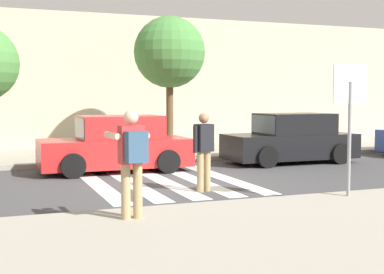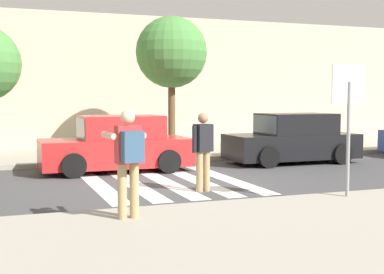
{
  "view_description": "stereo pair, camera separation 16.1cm",
  "coord_description": "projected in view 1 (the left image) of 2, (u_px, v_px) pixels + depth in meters",
  "views": [
    {
      "loc": [
        -3.98,
        -12.18,
        2.07
      ],
      "look_at": [
        0.6,
        -0.2,
        1.1
      ],
      "focal_mm": 50.0,
      "sensor_mm": 36.0,
      "label": 1
    },
    {
      "loc": [
        -3.83,
        -12.23,
        2.07
      ],
      "look_at": [
        0.6,
        -0.2,
        1.1
      ],
      "focal_mm": 50.0,
      "sensor_mm": 36.0,
      "label": 2
    }
  ],
  "objects": [
    {
      "name": "ground_plane",
      "position": [
        166.0,
        182.0,
        12.91
      ],
      "size": [
        120.0,
        120.0,
        0.0
      ],
      "primitive_type": "plane",
      "color": "#424244"
    },
    {
      "name": "sidewalk_near",
      "position": [
        310.0,
        246.0,
        7.13
      ],
      "size": [
        60.0,
        6.0,
        0.14
      ],
      "primitive_type": "cube",
      "color": "#9E998C",
      "rests_on": "ground"
    },
    {
      "name": "sidewalk_far",
      "position": [
        112.0,
        155.0,
        18.5
      ],
      "size": [
        60.0,
        4.8,
        0.14
      ],
      "primitive_type": "cube",
      "color": "#9E998C",
      "rests_on": "ground"
    },
    {
      "name": "building_facade_far",
      "position": [
        88.0,
        83.0,
        22.4
      ],
      "size": [
        56.0,
        4.0,
        5.27
      ],
      "primitive_type": "cube",
      "color": "beige",
      "rests_on": "ground"
    },
    {
      "name": "crosswalk_stripe_0",
      "position": [
        98.0,
        185.0,
        12.53
      ],
      "size": [
        0.44,
        5.2,
        0.01
      ],
      "primitive_type": "cube",
      "color": "silver",
      "rests_on": "ground"
    },
    {
      "name": "crosswalk_stripe_1",
      "position": [
        132.0,
        183.0,
        12.81
      ],
      "size": [
        0.44,
        5.2,
        0.01
      ],
      "primitive_type": "cube",
      "color": "silver",
      "rests_on": "ground"
    },
    {
      "name": "crosswalk_stripe_2",
      "position": [
        163.0,
        181.0,
        13.1
      ],
      "size": [
        0.44,
        5.2,
        0.01
      ],
      "primitive_type": "cube",
      "color": "silver",
      "rests_on": "ground"
    },
    {
      "name": "crosswalk_stripe_3",
      "position": [
        194.0,
        179.0,
        13.39
      ],
      "size": [
        0.44,
        5.2,
        0.01
      ],
      "primitive_type": "cube",
      "color": "silver",
      "rests_on": "ground"
    },
    {
      "name": "crosswalk_stripe_4",
      "position": [
        223.0,
        177.0,
        13.67
      ],
      "size": [
        0.44,
        5.2,
        0.01
      ],
      "primitive_type": "cube",
      "color": "silver",
      "rests_on": "ground"
    },
    {
      "name": "stop_sign",
      "position": [
        350.0,
        100.0,
        10.27
      ],
      "size": [
        0.76,
        0.08,
        2.55
      ],
      "color": "gray",
      "rests_on": "sidewalk_near"
    },
    {
      "name": "photographer_with_backpack",
      "position": [
        132.0,
        154.0,
        8.36
      ],
      "size": [
        0.63,
        0.88,
        1.72
      ],
      "color": "tan",
      "rests_on": "sidewalk_near"
    },
    {
      "name": "pedestrian_crossing",
      "position": [
        204.0,
        147.0,
        11.59
      ],
      "size": [
        0.55,
        0.35,
        1.72
      ],
      "color": "tan",
      "rests_on": "ground"
    },
    {
      "name": "parked_car_red",
      "position": [
        116.0,
        145.0,
        14.76
      ],
      "size": [
        4.1,
        1.92,
        1.55
      ],
      "color": "red",
      "rests_on": "ground"
    },
    {
      "name": "parked_car_black",
      "position": [
        291.0,
        140.0,
        16.74
      ],
      "size": [
        4.1,
        1.92,
        1.55
      ],
      "color": "black",
      "rests_on": "ground"
    },
    {
      "name": "street_tree_center",
      "position": [
        170.0,
        53.0,
        17.71
      ],
      "size": [
        2.37,
        2.37,
        4.59
      ],
      "color": "brown",
      "rests_on": "sidewalk_far"
    }
  ]
}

